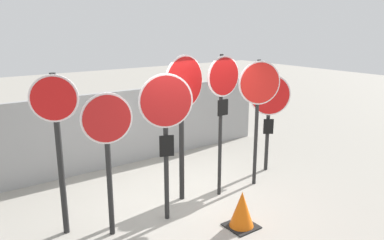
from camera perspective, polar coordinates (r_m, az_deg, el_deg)
The scene contains 10 objects.
ground_plane at distance 6.88m, azimuth -0.62°, elevation -12.26°, with size 40.00×40.00×0.00m, color gray.
fence_back at distance 8.52m, azimuth -9.89°, elevation -1.11°, with size 7.43×0.12×1.68m.
stop_sign_0 at distance 5.60m, azimuth -19.90°, elevation -1.18°, with size 0.63×0.29×2.44m.
stop_sign_1 at distance 5.40m, azimuth -12.73°, elevation -2.61°, with size 0.72×0.20×2.18m.
stop_sign_2 at distance 5.68m, azimuth -3.98°, elevation 0.28°, with size 0.79×0.32×2.38m.
stop_sign_3 at distance 6.35m, azimuth -1.31°, elevation 3.01°, with size 0.90×0.24×2.60m.
stop_sign_4 at distance 6.54m, azimuth 4.70°, elevation 3.93°, with size 0.71×0.13×2.59m.
stop_sign_5 at distance 7.11m, azimuth 10.14°, elevation 3.76°, with size 0.77×0.34×2.46m.
stop_sign_6 at distance 7.95m, azimuth 11.72°, elevation 2.32°, with size 0.72×0.50×2.10m.
traffic_cone_0 at distance 6.02m, azimuth 7.60°, elevation -13.38°, with size 0.46×0.46×0.59m.
Camera 1 is at (-3.52, -5.05, 3.07)m, focal length 35.00 mm.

